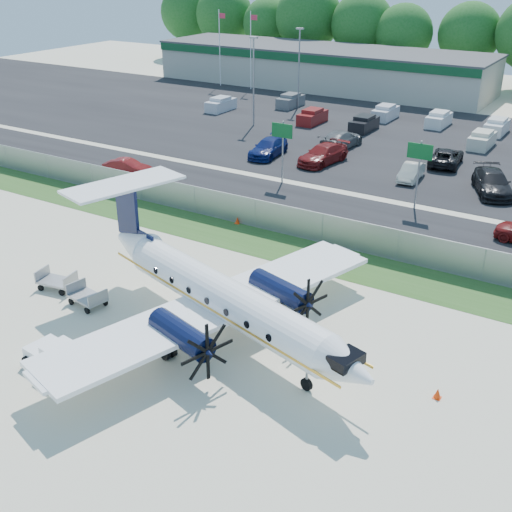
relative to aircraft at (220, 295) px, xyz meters
The scene contains 26 objects.
ground 2.82m from the aircraft, 113.86° to the right, with size 170.00×170.00×0.00m, color beige.
grass_verge 10.65m from the aircraft, 93.89° to the left, with size 170.00×4.00×0.02m, color #2D561E.
access_road 17.55m from the aircraft, 92.33° to the left, with size 170.00×8.00×0.02m, color black.
parking_lot 38.47m from the aircraft, 91.06° to the left, with size 170.00×32.00×0.02m, color black.
perimeter_fence 12.48m from the aircraft, 93.27° to the left, with size 120.00×0.06×1.99m.
building_west 65.24m from the aircraft, 112.25° to the left, with size 46.40×12.40×5.24m.
sign_left 23.06m from the aircraft, 112.23° to the left, with size 1.80×0.26×5.00m.
sign_mid 21.48m from the aircraft, 83.86° to the left, with size 1.80×0.26×5.00m.
flagpole_west 64.85m from the aircraft, 124.45° to the left, with size 1.06×0.12×10.00m.
flagpole_east 62.16m from the aircraft, 120.64° to the left, with size 1.06×0.12×10.00m.
light_pole_nw 41.99m from the aircraft, 119.63° to the left, with size 0.90×0.35×9.09m.
light_pole_sw 50.90m from the aircraft, 114.05° to the left, with size 0.90×0.35×9.09m.
aircraft is the anchor object (origin of this frame).
pushback_tug 7.81m from the aircraft, 127.44° to the right, with size 2.70×2.09×1.37m.
baggage_cart_near 10.52m from the aircraft, behind, with size 2.18×1.51×1.05m.
baggage_cart_far 7.88m from the aircraft, behind, with size 2.22×1.55×1.07m.
cone_nose 10.61m from the aircraft, ahead, with size 0.33×0.33×0.48m.
cone_starboard_wing 14.32m from the aircraft, 119.91° to the left, with size 0.34×0.34×0.49m.
road_car_west 26.35m from the aircraft, 141.49° to the left, with size 1.43×4.11×1.36m, color maroon.
parked_car_a 30.52m from the aircraft, 116.29° to the left, with size 2.17×5.35×1.55m, color navy.
parked_car_b 29.16m from the aircraft, 106.53° to the left, with size 2.29×5.64×1.64m, color maroon.
parked_car_c 27.64m from the aircraft, 90.33° to the left, with size 1.40×4.00×1.32m, color beige.
parked_car_d 28.49m from the aircraft, 77.37° to the left, with size 2.38×5.86×1.70m, color black.
parked_car_f 34.56m from the aircraft, 105.21° to the left, with size 2.33×5.72×1.66m, color #595B5E.
parked_car_g 33.19m from the aircraft, 88.17° to the left, with size 2.43×5.27×1.47m, color black.
far_parking_rows 43.46m from the aircraft, 90.93° to the left, with size 56.00×10.00×1.60m, color gray, non-canonical shape.
Camera 1 is at (16.00, -19.98, 16.73)m, focal length 45.00 mm.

